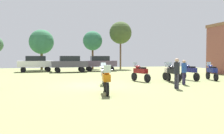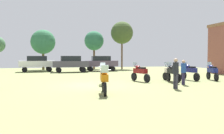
# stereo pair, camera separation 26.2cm
# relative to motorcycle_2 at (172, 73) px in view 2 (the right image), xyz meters

# --- Properties ---
(ground_plane) EXTENTS (44.00, 52.00, 0.02)m
(ground_plane) POSITION_rel_motorcycle_2_xyz_m (-5.77, -0.08, -0.75)
(ground_plane) COLOR olive
(motorcycle_2) EXTENTS (0.66, 2.29, 1.51)m
(motorcycle_2) POSITION_rel_motorcycle_2_xyz_m (0.00, 0.00, 0.00)
(motorcycle_2) COLOR black
(motorcycle_2) RESTS_ON ground
(motorcycle_3) EXTENTS (0.67, 2.27, 1.47)m
(motorcycle_3) POSITION_rel_motorcycle_2_xyz_m (0.46, 1.00, -0.02)
(motorcycle_3) COLOR black
(motorcycle_3) RESTS_ON ground
(motorcycle_4) EXTENTS (0.62, 2.30, 1.49)m
(motorcycle_4) POSITION_rel_motorcycle_2_xyz_m (2.23, 1.25, -0.01)
(motorcycle_4) COLOR black
(motorcycle_4) RESTS_ON ground
(motorcycle_5) EXTENTS (0.71, 2.20, 1.48)m
(motorcycle_5) POSITION_rel_motorcycle_2_xyz_m (-5.20, -0.05, -0.01)
(motorcycle_5) COLOR black
(motorcycle_5) RESTS_ON ground
(motorcycle_6) EXTENTS (0.65, 2.12, 1.50)m
(motorcycle_6) POSITION_rel_motorcycle_2_xyz_m (-5.90, -3.86, -0.01)
(motorcycle_6) COLOR black
(motorcycle_6) RESTS_ON ground
(motorcycle_7) EXTENTS (0.84, 2.19, 1.47)m
(motorcycle_7) POSITION_rel_motorcycle_2_xyz_m (-2.03, 1.27, -0.02)
(motorcycle_7) COLOR black
(motorcycle_7) RESTS_ON ground
(motorcycle_9) EXTENTS (0.76, 2.11, 1.47)m
(motorcycle_9) POSITION_rel_motorcycle_2_xyz_m (3.97, 0.79, -0.02)
(motorcycle_9) COLOR black
(motorcycle_9) RESTS_ON ground
(car_1) EXTENTS (4.48, 2.30, 2.00)m
(car_1) POSITION_rel_motorcycle_2_xyz_m (-10.65, 15.25, 0.43)
(car_1) COLOR black
(car_1) RESTS_ON ground
(car_2) EXTENTS (4.35, 1.93, 2.00)m
(car_2) POSITION_rel_motorcycle_2_xyz_m (-6.53, 13.42, 0.43)
(car_2) COLOR black
(car_2) RESTS_ON ground
(car_3) EXTENTS (4.35, 1.93, 2.00)m
(car_3) POSITION_rel_motorcycle_2_xyz_m (-2.47, 14.75, 0.43)
(car_3) COLOR black
(car_3) RESTS_ON ground
(person_1) EXTENTS (0.43, 0.43, 1.81)m
(person_1) POSITION_rel_motorcycle_2_xyz_m (-1.40, -3.01, 0.32)
(person_1) COLOR #31313F
(person_1) RESTS_ON ground
(person_2) EXTENTS (0.46, 0.46, 1.68)m
(person_2) POSITION_rel_motorcycle_2_xyz_m (0.12, -1.33, 0.24)
(person_2) COLOR #2B2446
(person_2) RESTS_ON ground
(tree_2) EXTENTS (3.47, 3.47, 7.39)m
(tree_2) POSITION_rel_motorcycle_2_xyz_m (1.77, 19.43, 4.89)
(tree_2) COLOR brown
(tree_2) RESTS_ON ground
(tree_4) EXTENTS (3.56, 3.56, 5.87)m
(tree_4) POSITION_rel_motorcycle_2_xyz_m (-10.11, 20.05, 3.32)
(tree_4) COLOR brown
(tree_4) RESTS_ON ground
(tree_5) EXTENTS (3.02, 3.02, 5.92)m
(tree_5) POSITION_rel_motorcycle_2_xyz_m (-2.47, 20.48, 3.63)
(tree_5) COLOR brown
(tree_5) RESTS_ON ground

